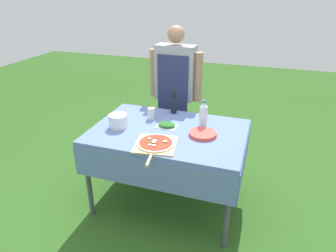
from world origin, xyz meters
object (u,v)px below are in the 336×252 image
object	(u,v)px
person_cook	(175,86)
herb_container	(167,125)
oil_bottle	(174,104)
mixing_tub	(118,121)
plate_stack	(203,134)
sauce_jar	(151,114)
pizza_on_peel	(156,144)
prep_table	(168,138)
water_bottle	(203,114)

from	to	relation	value
person_cook	herb_container	size ratio (longest dim) A/B	8.44
oil_bottle	mixing_tub	distance (m)	0.62
plate_stack	sauce_jar	size ratio (longest dim) A/B	2.20
pizza_on_peel	plate_stack	bearing A→B (deg)	33.75
prep_table	herb_container	size ratio (longest dim) A/B	7.32
person_cook	mixing_tub	distance (m)	0.93
oil_bottle	sauce_jar	world-z (taller)	oil_bottle
prep_table	person_cook	size ratio (longest dim) A/B	0.87
person_cook	pizza_on_peel	distance (m)	1.12
oil_bottle	mixing_tub	size ratio (longest dim) A/B	1.50
pizza_on_peel	oil_bottle	world-z (taller)	oil_bottle
person_cook	oil_bottle	bearing A→B (deg)	106.61
prep_table	sauce_jar	distance (m)	0.33
oil_bottle	herb_container	xyz separation A→B (m)	(0.04, -0.33, -0.08)
mixing_tub	plate_stack	bearing A→B (deg)	5.82
oil_bottle	mixing_tub	xyz separation A→B (m)	(-0.39, -0.48, -0.04)
person_cook	mixing_tub	world-z (taller)	person_cook
person_cook	herb_container	bearing A→B (deg)	102.72
prep_table	person_cook	bearing A→B (deg)	102.92
prep_table	sauce_jar	size ratio (longest dim) A/B	12.58
prep_table	water_bottle	distance (m)	0.39
pizza_on_peel	oil_bottle	distance (m)	0.71
herb_container	oil_bottle	bearing A→B (deg)	96.46
person_cook	plate_stack	world-z (taller)	person_cook
prep_table	mixing_tub	world-z (taller)	mixing_tub
pizza_on_peel	herb_container	xyz separation A→B (m)	(-0.03, 0.37, 0.00)
oil_bottle	sauce_jar	bearing A→B (deg)	-128.58
oil_bottle	water_bottle	size ratio (longest dim) A/B	1.01
pizza_on_peel	sauce_jar	size ratio (longest dim) A/B	4.68
pizza_on_peel	herb_container	world-z (taller)	pizza_on_peel
water_bottle	prep_table	bearing A→B (deg)	-145.85
mixing_tub	person_cook	bearing A→B (deg)	72.34
oil_bottle	plate_stack	xyz separation A→B (m)	(0.39, -0.40, -0.09)
oil_bottle	plate_stack	bearing A→B (deg)	-45.59
person_cook	pizza_on_peel	xyz separation A→B (m)	(0.17, -1.10, -0.14)
prep_table	oil_bottle	size ratio (longest dim) A/B	5.47
person_cook	herb_container	distance (m)	0.76
prep_table	mixing_tub	size ratio (longest dim) A/B	8.20
prep_table	pizza_on_peel	world-z (taller)	pizza_on_peel
oil_bottle	plate_stack	size ratio (longest dim) A/B	1.04
prep_table	oil_bottle	xyz separation A→B (m)	(-0.07, 0.40, 0.18)
person_cook	sauce_jar	distance (m)	0.62
herb_container	sauce_jar	bearing A→B (deg)	148.08
prep_table	water_bottle	world-z (taller)	water_bottle
pizza_on_peel	mixing_tub	size ratio (longest dim) A/B	3.05
pizza_on_peel	oil_bottle	xyz separation A→B (m)	(-0.07, 0.70, 0.09)
mixing_tub	pizza_on_peel	bearing A→B (deg)	-26.26
pizza_on_peel	mixing_tub	xyz separation A→B (m)	(-0.45, 0.22, 0.05)
mixing_tub	plate_stack	world-z (taller)	mixing_tub
water_bottle	herb_container	world-z (taller)	water_bottle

